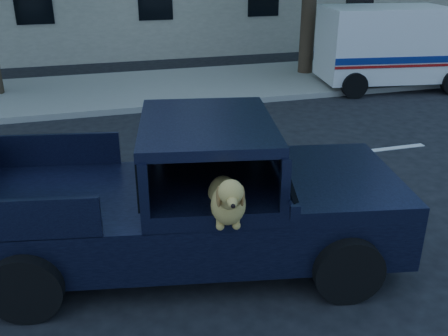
{
  "coord_description": "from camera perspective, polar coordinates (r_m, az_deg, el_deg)",
  "views": [
    {
      "loc": [
        -1.75,
        -4.61,
        3.65
      ],
      "look_at": [
        -0.31,
        0.37,
        1.38
      ],
      "focal_mm": 40.0,
      "sensor_mm": 36.0,
      "label": 1
    }
  ],
  "objects": [
    {
      "name": "lane_stripes",
      "position": [
        9.57,
        8.26,
        0.98
      ],
      "size": [
        21.6,
        0.14,
        0.01
      ],
      "primitive_type": null,
      "color": "silver",
      "rests_on": "ground"
    },
    {
      "name": "mail_truck",
      "position": [
        15.17,
        18.53,
        12.32
      ],
      "size": [
        4.35,
        2.61,
        2.25
      ],
      "rotation": [
        0.0,
        0.0,
        -0.15
      ],
      "color": "silver",
      "rests_on": "ground"
    },
    {
      "name": "far_sidewalk",
      "position": [
        14.37,
        -8.74,
        8.95
      ],
      "size": [
        60.0,
        4.0,
        0.15
      ],
      "primitive_type": "cube",
      "color": "gray",
      "rests_on": "ground"
    },
    {
      "name": "ground",
      "position": [
        6.14,
        3.82,
        -12.93
      ],
      "size": [
        120.0,
        120.0,
        0.0
      ],
      "primitive_type": "plane",
      "color": "black",
      "rests_on": "ground"
    },
    {
      "name": "pickup_truck",
      "position": [
        6.25,
        -4.87,
        -5.43
      ],
      "size": [
        5.44,
        3.09,
        1.84
      ],
      "rotation": [
        0.0,
        0.0,
        -0.19
      ],
      "color": "black",
      "rests_on": "ground"
    }
  ]
}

